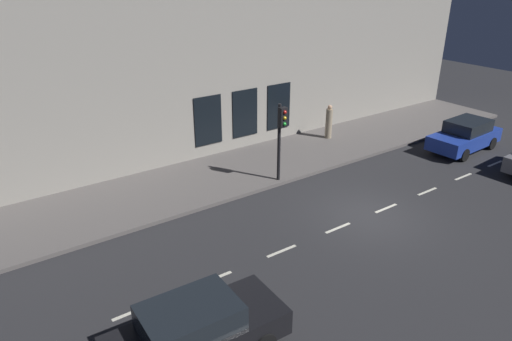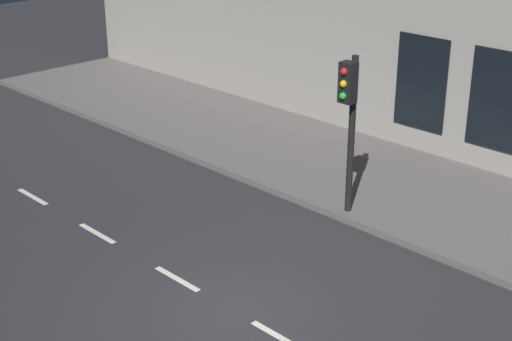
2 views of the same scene
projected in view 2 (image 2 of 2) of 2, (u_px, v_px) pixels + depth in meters
The scene contains 4 objects.
ground_plane at pixel (237, 313), 13.12m from camera, with size 60.00×60.00×0.00m, color #28282B.
sidewalk at pixel (438, 201), 17.17m from camera, with size 4.50×32.00×0.15m.
lane_centre_line at pixel (279, 337), 12.46m from camera, with size 0.12×27.20×0.01m.
traffic_light at pixel (349, 108), 15.59m from camera, with size 0.49×0.32×3.42m.
Camera 2 is at (-7.67, -8.16, 7.27)m, focal length 53.76 mm.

